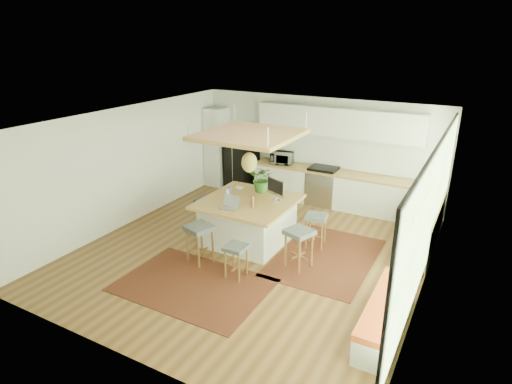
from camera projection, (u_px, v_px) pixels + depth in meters
The scene contains 34 objects.
floor at pixel (253, 251), 8.78m from camera, with size 7.00×7.00×0.00m, color brown.
ceiling at pixel (252, 120), 7.85m from camera, with size 7.00×7.00×0.00m, color white.
wall_back at pixel (318, 149), 11.19m from camera, with size 6.50×6.50×0.00m, color silver.
wall_front at pixel (118, 272), 5.44m from camera, with size 6.50×6.50×0.00m, color silver.
wall_left at pixel (128, 166), 9.78m from camera, with size 7.00×7.00×0.00m, color silver.
wall_right at pixel (430, 223), 6.85m from camera, with size 7.00×7.00×0.00m, color silver.
window_wall at pixel (429, 220), 6.85m from camera, with size 0.10×6.20×2.60m, color black, non-canonical shape.
pantry at pixel (217, 147), 12.34m from camera, with size 0.55×0.60×2.25m, color silver.
back_counter_base at pixel (332, 189), 11.00m from camera, with size 4.20×0.60×0.88m, color silver.
back_counter_top at pixel (333, 172), 10.84m from camera, with size 4.24×0.64×0.05m, color olive.
backsplash at pixel (338, 152), 10.93m from camera, with size 4.20×0.02×0.80m, color white.
upper_cabinets at pixel (338, 122), 10.52m from camera, with size 4.20×0.34×0.70m, color silver.
range at pixel (323, 185), 11.09m from camera, with size 0.76×0.62×1.00m, color #A5A5AA, non-canonical shape.
right_counter_base at pixel (422, 225), 8.96m from camera, with size 0.60×2.50×0.88m, color silver.
right_counter_top at pixel (425, 204), 8.80m from camera, with size 0.64×2.54×0.05m, color olive.
window_bench at pixel (387, 315), 6.38m from camera, with size 0.52×2.00×0.50m, color silver, non-canonical shape.
ceiling_panel at pixel (249, 148), 8.54m from camera, with size 1.86×1.86×0.80m, color olive, non-canonical shape.
rug_near at pixel (193, 285), 7.60m from camera, with size 2.60×1.80×0.01m, color black.
rug_right at pixel (326, 257), 8.54m from camera, with size 1.80×2.60×0.01m, color black.
fridge at pixel (241, 157), 12.04m from camera, with size 0.83×0.65×1.68m, color black, non-canonical shape.
island at pixel (248, 221), 9.09m from camera, with size 1.85×1.85×0.93m, color olive, non-canonical shape.
stool_near_left at pixel (200, 245), 8.26m from camera, with size 0.46×0.46×0.77m, color #3F4546, non-canonical shape.
stool_near_right at pixel (236, 260), 7.74m from camera, with size 0.38×0.38×0.64m, color #3F4546, non-canonical shape.
stool_right_front at pixel (299, 250), 8.08m from camera, with size 0.46×0.46×0.78m, color #3F4546, non-canonical shape.
stool_right_back at pixel (316, 231), 8.88m from camera, with size 0.42×0.42×0.71m, color #3F4546, non-canonical shape.
stool_left_side at pixel (207, 214), 9.70m from camera, with size 0.43×0.43×0.73m, color #3F4546, non-canonical shape.
laptop at pixel (229, 203), 8.47m from camera, with size 0.35×0.37×0.26m, color #A5A5AA, non-canonical shape.
monitor at pixel (276, 189), 8.82m from camera, with size 0.52×0.19×0.49m, color #A5A5AA, non-canonical shape.
microwave at pixel (282, 157), 11.41m from camera, with size 0.56×0.31×0.38m, color #A5A5AA.
island_plant at pixel (262, 182), 9.34m from camera, with size 0.53×0.59×0.46m, color #1E4C19.
island_bowl at pixel (239, 188), 9.55m from camera, with size 0.19×0.19×0.05m, color white.
island_bottle_0 at pixel (228, 190), 9.22m from camera, with size 0.07×0.07×0.19m, color blue.
island_bottle_1 at pixel (228, 195), 8.95m from camera, with size 0.07×0.07×0.19m, color silver.
island_bottle_2 at pixel (252, 203), 8.53m from camera, with size 0.07×0.07×0.19m, color #AD4739.
Camera 1 is at (3.81, -6.82, 4.19)m, focal length 30.11 mm.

